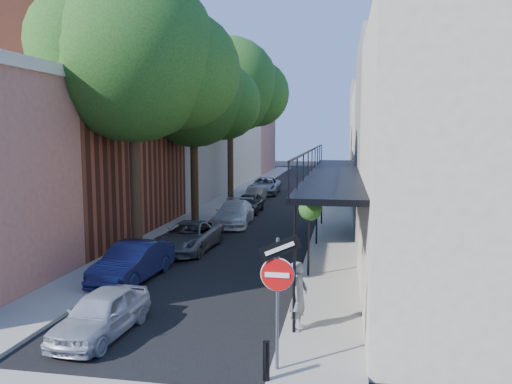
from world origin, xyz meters
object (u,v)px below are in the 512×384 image
at_px(parked_car_a, 101,314).
at_px(parked_car_d, 234,213).
at_px(oak_near, 145,60).
at_px(oak_far, 237,88).
at_px(oak_mid, 201,96).
at_px(parked_car_e, 249,203).
at_px(parked_car_f, 256,195).
at_px(parked_car_g, 265,186).
at_px(sign_post, 278,280).
at_px(parked_car_c, 188,237).
at_px(bollard, 266,361).
at_px(pedestrian, 299,296).
at_px(parked_car_b, 133,262).

bearing_deg(parked_car_a, parked_car_d, 93.28).
height_order(oak_near, oak_far, oak_far).
xyz_separation_m(oak_mid, parked_car_a, (2.02, -15.99, -6.49)).
distance_m(parked_car_e, parked_car_f, 4.67).
relative_size(oak_near, parked_car_f, 3.34).
distance_m(oak_mid, oak_far, 9.12).
xyz_separation_m(oak_mid, oak_far, (0.06, 9.04, 1.20)).
bearing_deg(oak_near, parked_car_f, 84.54).
distance_m(oak_near, parked_car_g, 22.40).
height_order(parked_car_f, parked_car_g, parked_car_g).
distance_m(sign_post, oak_mid, 19.14).
bearing_deg(parked_car_d, parked_car_c, -98.71).
height_order(parked_car_d, parked_car_e, parked_car_d).
distance_m(sign_post, oak_far, 27.80).
xyz_separation_m(sign_post, bollard, (-0.16, -0.47, -1.52)).
xyz_separation_m(parked_car_e, parked_car_g, (-0.52, 9.64, 0.06)).
relative_size(oak_near, pedestrian, 6.60).
xyz_separation_m(parked_car_e, pedestrian, (4.80, -18.58, 0.36)).
distance_m(oak_far, pedestrian, 26.03).
distance_m(parked_car_c, parked_car_e, 10.56).
xyz_separation_m(parked_car_d, parked_car_e, (0.00, 4.39, -0.03)).
bearing_deg(parked_car_d, oak_mid, 154.52).
bearing_deg(oak_far, sign_post, -76.09).
distance_m(oak_far, parked_car_a, 26.26).
distance_m(sign_post, pedestrian, 2.48).
height_order(parked_car_d, pedestrian, pedestrian).
relative_size(parked_car_c, parked_car_g, 0.90).
xyz_separation_m(parked_car_d, pedestrian, (4.80, -14.19, 0.33)).
xyz_separation_m(parked_car_a, parked_car_b, (-1.17, 4.54, 0.08)).
xyz_separation_m(sign_post, oak_far, (-6.51, 26.30, 6.22)).
bearing_deg(oak_mid, parked_car_f, 78.99).
bearing_deg(parked_car_e, parked_car_c, -93.58).
bearing_deg(oak_mid, parked_car_c, -78.74).
bearing_deg(parked_car_e, parked_car_d, -90.17).
height_order(oak_far, parked_car_g, oak_far).
height_order(parked_car_a, parked_car_c, parked_car_c).
bearing_deg(parked_car_e, pedestrian, -75.68).
distance_m(parked_car_a, parked_car_f, 24.20).
distance_m(oak_far, parked_car_b, 21.87).
bearing_deg(parked_car_f, parked_car_c, -92.23).
xyz_separation_m(oak_near, oak_mid, (-0.05, 7.97, -0.82)).
bearing_deg(parked_car_g, parked_car_f, -90.54).
bearing_deg(parked_car_a, bollard, -18.26).
height_order(parked_car_e, parked_car_g, parked_car_g).
bearing_deg(parked_car_b, oak_mid, 98.86).
height_order(oak_mid, oak_far, oak_far).
relative_size(oak_mid, parked_car_f, 2.98).
xyz_separation_m(sign_post, parked_car_d, (-4.56, 16.42, -1.38)).
relative_size(oak_far, parked_car_f, 3.48).
xyz_separation_m(oak_near, parked_car_e, (1.97, 11.52, -7.25)).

